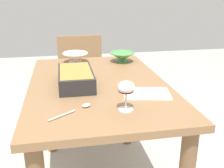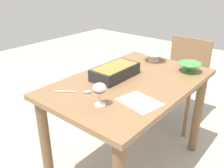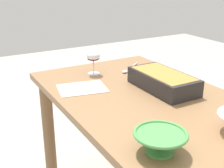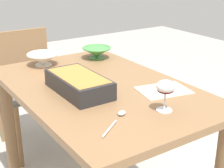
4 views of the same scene
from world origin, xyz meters
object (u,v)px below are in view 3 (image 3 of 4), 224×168
(dining_table, at_px, (143,121))
(napkin, at_px, (82,88))
(wine_glass, at_px, (93,57))
(casserole_dish, at_px, (163,80))
(serving_spoon, at_px, (128,69))
(small_bowl, at_px, (160,141))

(dining_table, xyz_separation_m, napkin, (-0.23, -0.22, 0.14))
(dining_table, relative_size, napkin, 5.09)
(dining_table, relative_size, wine_glass, 8.83)
(casserole_dish, height_order, serving_spoon, casserole_dish)
(dining_table, height_order, small_bowl, small_bowl)
(wine_glass, relative_size, small_bowl, 0.76)
(dining_table, distance_m, serving_spoon, 0.41)
(casserole_dish, xyz_separation_m, serving_spoon, (-0.34, 0.01, -0.04))
(casserole_dish, bearing_deg, dining_table, -81.01)
(small_bowl, distance_m, serving_spoon, 0.87)
(wine_glass, height_order, serving_spoon, wine_glass)
(wine_glass, xyz_separation_m, napkin, (0.18, -0.15, -0.10))
(small_bowl, bearing_deg, napkin, 178.56)
(dining_table, relative_size, small_bowl, 6.75)
(wine_glass, height_order, napkin, wine_glass)
(small_bowl, bearing_deg, wine_glass, 168.41)
(casserole_dish, bearing_deg, napkin, -120.41)
(serving_spoon, bearing_deg, casserole_dish, -1.32)
(casserole_dish, height_order, small_bowl, casserole_dish)
(casserole_dish, distance_m, serving_spoon, 0.34)
(small_bowl, xyz_separation_m, serving_spoon, (-0.79, 0.38, -0.04))
(wine_glass, relative_size, casserole_dish, 0.38)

